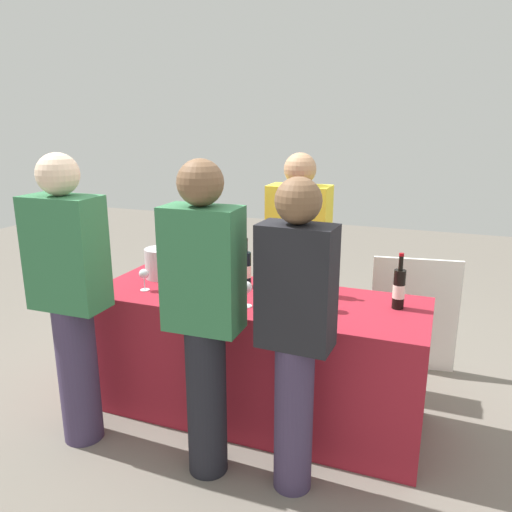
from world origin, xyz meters
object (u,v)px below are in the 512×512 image
object	(u,v)px
wine_glass_5	(329,295)
wine_glass_0	(144,275)
wine_glass_2	(216,278)
guest_0	(70,294)
ice_bucket	(161,263)
guest_1	(204,312)
wine_glass_3	(246,288)
wine_bottle_2	(321,276)
server_pouring	(298,262)
wine_bottle_0	(192,266)
menu_board	(414,314)
wine_glass_4	(288,291)
guest_2	(296,328)
wine_bottle_1	(246,269)
wine_bottle_3	(399,289)
wine_glass_1	(191,280)

from	to	relation	value
wine_glass_5	wine_glass_0	bearing A→B (deg)	-176.66
wine_glass_0	wine_glass_2	world-z (taller)	wine_glass_2
wine_glass_2	guest_0	bearing A→B (deg)	-138.12
ice_bucket	guest_1	world-z (taller)	guest_1
wine_glass_3	wine_glass_5	distance (m)	0.46
wine_bottle_2	guest_0	distance (m)	1.43
server_pouring	wine_bottle_0	bearing A→B (deg)	37.21
guest_0	menu_board	bearing A→B (deg)	41.69
wine_glass_4	wine_glass_5	world-z (taller)	wine_glass_4
ice_bucket	guest_2	xyz separation A→B (m)	(1.13, -0.69, -0.02)
wine_bottle_1	guest_0	world-z (taller)	guest_0
wine_bottle_0	wine_bottle_1	size ratio (longest dim) A/B	1.01
wine_bottle_3	menu_board	size ratio (longest dim) A/B	0.38
wine_glass_2	guest_1	distance (m)	0.57
wine_glass_5	wine_glass_4	bearing A→B (deg)	-166.40
wine_bottle_0	ice_bucket	size ratio (longest dim) A/B	1.46
wine_glass_5	menu_board	world-z (taller)	wine_glass_5
guest_1	menu_board	distance (m)	1.87
wine_glass_0	guest_2	distance (m)	1.17
wine_glass_5	guest_1	size ratio (longest dim) A/B	0.08
wine_bottle_0	wine_glass_0	world-z (taller)	wine_bottle_0
ice_bucket	menu_board	xyz separation A→B (m)	(1.59, 0.84, -0.45)
wine_bottle_2	ice_bucket	xyz separation A→B (m)	(-1.08, -0.03, -0.02)
ice_bucket	wine_bottle_3	bearing A→B (deg)	-0.97
wine_glass_3	guest_2	xyz separation A→B (m)	(0.40, -0.38, -0.02)
wine_glass_2	wine_glass_3	size ratio (longest dim) A/B	0.97
wine_bottle_3	wine_glass_2	size ratio (longest dim) A/B	2.21
wine_glass_2	wine_glass_1	bearing A→B (deg)	-161.68
wine_glass_0	wine_bottle_3	bearing A→B (deg)	9.22
server_pouring	menu_board	xyz separation A→B (m)	(0.77, 0.41, -0.43)
wine_glass_4	guest_2	bearing A→B (deg)	-68.26
wine_glass_1	guest_2	distance (m)	0.91
wine_glass_1	server_pouring	world-z (taller)	server_pouring
wine_glass_1	wine_glass_5	distance (m)	0.83
wine_bottle_3	guest_0	size ratio (longest dim) A/B	0.19
ice_bucket	wine_glass_5	bearing A→B (deg)	-9.73
wine_glass_4	guest_1	xyz separation A→B (m)	(-0.28, -0.47, 0.01)
wine_glass_2	wine_glass_5	world-z (taller)	wine_glass_2
wine_glass_0	server_pouring	size ratio (longest dim) A/B	0.09
wine_bottle_1	wine_glass_0	size ratio (longest dim) A/B	2.28
wine_bottle_3	server_pouring	distance (m)	0.84
wine_bottle_1	wine_glass_5	world-z (taller)	wine_bottle_1
wine_glass_4	server_pouring	size ratio (longest dim) A/B	0.09
guest_0	menu_board	distance (m)	2.37
wine_glass_0	wine_glass_5	distance (m)	1.14
wine_bottle_2	menu_board	size ratio (longest dim) A/B	0.39
menu_board	guest_1	bearing A→B (deg)	-128.33
menu_board	guest_0	bearing A→B (deg)	-145.61
server_pouring	guest_0	bearing A→B (deg)	50.77
wine_glass_5	wine_glass_2	bearing A→B (deg)	178.76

